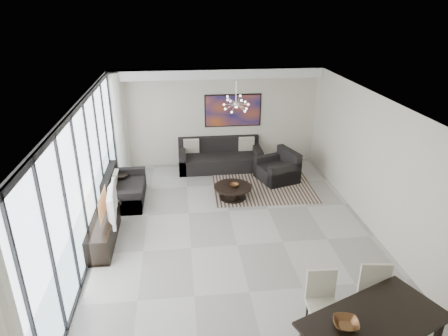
{
  "coord_description": "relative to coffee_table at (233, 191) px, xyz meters",
  "views": [
    {
      "loc": [
        -1.07,
        -6.88,
        4.73
      ],
      "look_at": [
        -0.15,
        1.16,
        1.25
      ],
      "focal_mm": 32.0,
      "sensor_mm": 36.0,
      "label": 1
    }
  ],
  "objects": [
    {
      "name": "room_shell",
      "position": [
        0.28,
        -2.09,
        1.26
      ],
      "size": [
        6.0,
        9.0,
        2.9
      ],
      "color": "#A8A39B",
      "rests_on": "ground"
    },
    {
      "name": "window_wall",
      "position": [
        -3.04,
        -2.09,
        1.28
      ],
      "size": [
        0.37,
        8.95,
        2.9
      ],
      "color": "white",
      "rests_on": "floor"
    },
    {
      "name": "soffit",
      "position": [
        -0.18,
        2.21,
        2.58
      ],
      "size": [
        5.98,
        0.4,
        0.26
      ],
      "primitive_type": "cube",
      "color": "white",
      "rests_on": "room_shell"
    },
    {
      "name": "painting",
      "position": [
        0.32,
        2.38,
        1.46
      ],
      "size": [
        1.68,
        0.04,
        0.98
      ],
      "primitive_type": "cube",
      "color": "#B04918",
      "rests_on": "room_shell"
    },
    {
      "name": "chandelier",
      "position": [
        0.12,
        0.41,
        2.16
      ],
      "size": [
        0.66,
        0.66,
        0.71
      ],
      "color": "silver",
      "rests_on": "room_shell"
    },
    {
      "name": "rug",
      "position": [
        0.89,
        0.51,
        -0.18
      ],
      "size": [
        2.7,
        2.11,
        0.01
      ],
      "primitive_type": "cube",
      "rotation": [
        0.0,
        0.0,
        -0.03
      ],
      "color": "black",
      "rests_on": "floor"
    },
    {
      "name": "coffee_table",
      "position": [
        0.0,
        0.0,
        0.0
      ],
      "size": [
        0.96,
        0.96,
        0.34
      ],
      "color": "black",
      "rests_on": "floor"
    },
    {
      "name": "bowl_coffee",
      "position": [
        0.04,
        -0.02,
        0.18
      ],
      "size": [
        0.29,
        0.29,
        0.08
      ],
      "primitive_type": "imported",
      "rotation": [
        0.0,
        0.0,
        0.24
      ],
      "color": "brown",
      "rests_on": "coffee_table"
    },
    {
      "name": "sofa_main",
      "position": [
        -0.12,
        1.98,
        0.11
      ],
      "size": [
        2.43,
        0.99,
        0.88
      ],
      "color": "black",
      "rests_on": "floor"
    },
    {
      "name": "loveseat",
      "position": [
        -2.73,
        0.19,
        0.08
      ],
      "size": [
        0.9,
        1.6,
        0.8
      ],
      "color": "black",
      "rests_on": "floor"
    },
    {
      "name": "armchair",
      "position": [
        1.41,
        0.97,
        0.1
      ],
      "size": [
        1.21,
        1.24,
        0.84
      ],
      "color": "black",
      "rests_on": "floor"
    },
    {
      "name": "side_table",
      "position": [
        -2.83,
        0.69,
        0.14
      ],
      "size": [
        0.37,
        0.37,
        0.5
      ],
      "color": "black",
      "rests_on": "floor"
    },
    {
      "name": "tv_console",
      "position": [
        -2.94,
        -1.66,
        0.08
      ],
      "size": [
        0.49,
        1.73,
        0.54
      ],
      "primitive_type": "cube",
      "color": "black",
      "rests_on": "floor"
    },
    {
      "name": "television",
      "position": [
        -2.78,
        -1.59,
        0.68
      ],
      "size": [
        0.26,
        1.15,
        0.66
      ],
      "primitive_type": "imported",
      "rotation": [
        0.0,
        0.0,
        1.67
      ],
      "color": "gray",
      "rests_on": "tv_console"
    },
    {
      "name": "dining_table",
      "position": [
        1.18,
        -5.19,
        0.55
      ],
      "size": [
        2.2,
        1.66,
        0.82
      ],
      "color": "black",
      "rests_on": "floor"
    },
    {
      "name": "dining_chair_nw",
      "position": [
        0.76,
        -4.42,
        0.38
      ],
      "size": [
        0.48,
        0.48,
        0.99
      ],
      "color": "beige",
      "rests_on": "floor"
    },
    {
      "name": "dining_chair_ne",
      "position": [
        1.59,
        -4.45,
        0.41
      ],
      "size": [
        0.53,
        0.53,
        1.04
      ],
      "color": "beige",
      "rests_on": "floor"
    },
    {
      "name": "bowl_dining",
      "position": [
        0.76,
        -5.26,
        0.67
      ],
      "size": [
        0.39,
        0.39,
        0.08
      ],
      "primitive_type": "imported",
      "rotation": [
        0.0,
        0.0,
        -0.2
      ],
      "color": "brown",
      "rests_on": "dining_table"
    }
  ]
}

